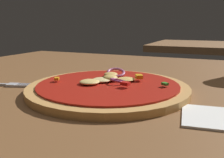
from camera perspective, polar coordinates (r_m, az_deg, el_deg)
name	(u,v)px	position (r m, az deg, el deg)	size (l,w,h in m)	color
dining_table	(116,103)	(0.45, 1.04, -5.56)	(1.20, 1.05, 0.04)	brown
pizza	(108,87)	(0.45, -1.00, -1.95)	(0.29, 0.29, 0.03)	tan
background_table	(207,47)	(1.72, 21.10, 7.04)	(0.68, 0.60, 0.04)	brown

